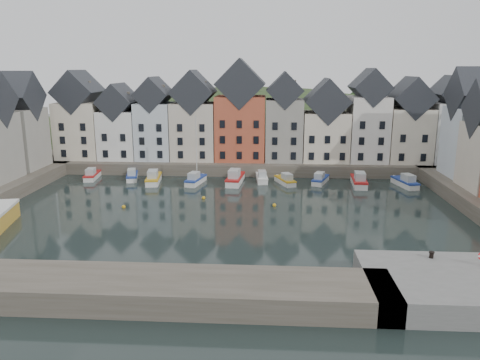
{
  "coord_description": "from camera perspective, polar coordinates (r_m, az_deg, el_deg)",
  "views": [
    {
      "loc": [
        5.1,
        -55.43,
        18.08
      ],
      "look_at": [
        1.31,
        6.0,
        3.33
      ],
      "focal_mm": 35.0,
      "sensor_mm": 36.0,
      "label": 1
    }
  ],
  "objects": [
    {
      "name": "far_terrace",
      "position": [
        83.96,
        2.24,
        7.18
      ],
      "size": [
        72.37,
        8.16,
        17.78
      ],
      "color": "beige",
      "rests_on": "far_quay"
    },
    {
      "name": "hillside",
      "position": [
        117.23,
        0.88,
        -4.43
      ],
      "size": [
        153.6,
        70.4,
        64.0
      ],
      "color": "#24361B",
      "rests_on": "ground"
    },
    {
      "name": "boat_d",
      "position": [
        75.15,
        -5.46,
        0.06
      ],
      "size": [
        2.93,
        6.05,
        11.09
      ],
      "rotation": [
        0.0,
        0.0,
        -0.2
      ],
      "color": "silver",
      "rests_on": "ground"
    },
    {
      "name": "boat_i",
      "position": [
        75.92,
        14.31,
        -0.13
      ],
      "size": [
        2.57,
        6.84,
        2.57
      ],
      "rotation": [
        0.0,
        0.0,
        -0.07
      ],
      "color": "silver",
      "rests_on": "ground"
    },
    {
      "name": "boat_j",
      "position": [
        77.61,
        19.52,
        -0.26
      ],
      "size": [
        3.18,
        6.27,
        2.31
      ],
      "rotation": [
        0.0,
        0.0,
        0.23
      ],
      "color": "silver",
      "rests_on": "ground"
    },
    {
      "name": "boat_f",
      "position": [
        76.62,
        2.68,
        0.29
      ],
      "size": [
        2.15,
        5.55,
        2.08
      ],
      "rotation": [
        0.0,
        0.0,
        0.09
      ],
      "color": "silver",
      "rests_on": "ground"
    },
    {
      "name": "mooring_bollard",
      "position": [
        44.37,
        22.31,
        -8.4
      ],
      "size": [
        0.48,
        0.48,
        0.56
      ],
      "color": "black",
      "rests_on": "near_quay"
    },
    {
      "name": "boat_c",
      "position": [
        76.63,
        -10.5,
        0.17
      ],
      "size": [
        2.8,
        6.68,
        2.49
      ],
      "rotation": [
        0.0,
        0.0,
        0.12
      ],
      "color": "silver",
      "rests_on": "ground"
    },
    {
      "name": "far_quay",
      "position": [
        87.27,
        0.11,
        2.19
      ],
      "size": [
        90.0,
        16.0,
        2.0
      ],
      "primitive_type": "cube",
      "color": "#494438",
      "rests_on": "ground"
    },
    {
      "name": "ground",
      "position": [
        58.53,
        -1.64,
        -4.52
      ],
      "size": [
        260.0,
        260.0,
        0.0
      ],
      "primitive_type": "plane",
      "color": "black",
      "rests_on": "ground"
    },
    {
      "name": "boat_g",
      "position": [
        75.01,
        5.56,
        -0.05
      ],
      "size": [
        3.49,
        5.6,
        2.06
      ],
      "rotation": [
        0.0,
        0.0,
        0.37
      ],
      "color": "silver",
      "rests_on": "ground"
    },
    {
      "name": "boat_a",
      "position": [
        81.98,
        -17.59,
        0.55
      ],
      "size": [
        2.31,
        5.69,
        2.13
      ],
      "rotation": [
        0.0,
        0.0,
        0.11
      ],
      "color": "silver",
      "rests_on": "ground"
    },
    {
      "name": "boat_b",
      "position": [
        79.74,
        -13.02,
        0.49
      ],
      "size": [
        2.98,
        5.77,
        2.12
      ],
      "rotation": [
        0.0,
        0.0,
        0.24
      ],
      "color": "silver",
      "rests_on": "ground"
    },
    {
      "name": "mooring_buoys",
      "position": [
        64.01,
        -4.79,
        -2.84
      ],
      "size": [
        20.5,
        5.5,
        0.5
      ],
      "color": "gold",
      "rests_on": "ground"
    },
    {
      "name": "left_terrace",
      "position": [
        80.78,
        -27.21,
        5.46
      ],
      "size": [
        7.65,
        17.0,
        15.69
      ],
      "color": "gray",
      "rests_on": "left_quay"
    },
    {
      "name": "near_wall",
      "position": [
        40.47,
        -19.21,
        -12.29
      ],
      "size": [
        50.0,
        6.0,
        2.0
      ],
      "primitive_type": "cube",
      "color": "#494438",
      "rests_on": "ground"
    },
    {
      "name": "boat_h",
      "position": [
        76.31,
        9.75,
        0.06
      ],
      "size": [
        3.44,
        5.71,
        2.1
      ],
      "rotation": [
        0.0,
        0.0,
        -0.34
      ],
      "color": "silver",
      "rests_on": "ground"
    },
    {
      "name": "boat_e",
      "position": [
        75.03,
        -0.6,
        0.17
      ],
      "size": [
        2.8,
        7.2,
        2.7
      ],
      "rotation": [
        0.0,
        0.0,
        -0.09
      ],
      "color": "silver",
      "rests_on": "ground"
    },
    {
      "name": "near_quay",
      "position": [
        42.81,
        27.02,
        -11.6
      ],
      "size": [
        18.0,
        10.0,
        2.0
      ],
      "primitive_type": "cube",
      "color": "#60605E",
      "rests_on": "ground"
    }
  ]
}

